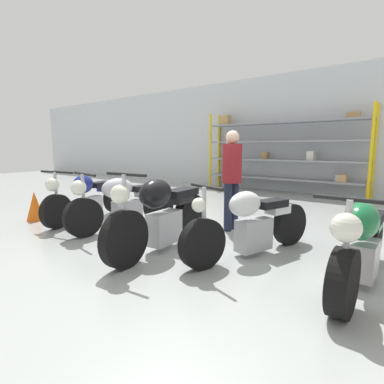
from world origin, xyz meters
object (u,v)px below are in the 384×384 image
Objects in this scene: motorcycle_silver at (123,203)px; motorcycle_black at (162,215)px; person_browsing at (230,162)px; traffic_cone at (35,206)px; motorcycle_white at (251,224)px; motorcycle_green at (361,244)px; shelving_rack at (282,150)px; motorcycle_blue at (87,197)px; person_near_rack at (232,173)px.

motorcycle_silver is 1.32m from motorcycle_black.
person_browsing is at bearing -165.13° from motorcycle_black.
person_browsing is 2.99× the size of traffic_cone.
person_browsing reaches higher than motorcycle_white.
motorcycle_black is 2.31m from motorcycle_green.
shelving_rack is 5.94m from motorcycle_blue.
motorcycle_white is (1.79, -5.50, -0.88)m from shelving_rack.
motorcycle_black is (0.77, -6.07, -0.80)m from shelving_rack.
motorcycle_black reaches higher than motorcycle_blue.
motorcycle_green is (3.52, 0.05, -0.02)m from motorcycle_silver.
motorcycle_white is at bearing 113.48° from motorcycle_black.
shelving_rack is at bearing -178.24° from motorcycle_black.
motorcycle_white is (3.34, 0.17, -0.03)m from motorcycle_blue.
motorcycle_green is at bearing -178.20° from person_browsing.
motorcycle_blue is 1.02× the size of motorcycle_green.
motorcycle_silver is 0.98× the size of motorcycle_white.
motorcycle_white is 4.94m from person_browsing.
shelving_rack is 2.38× the size of motorcycle_blue.
motorcycle_silver is at bearing 78.28° from motorcycle_blue.
motorcycle_silver is at bearing -88.35° from motorcycle_green.
person_near_rack is at bearing -78.06° from shelving_rack.
motorcycle_blue is 4.31m from person_browsing.
motorcycle_black is at bearing 68.52° from motorcycle_blue.
motorcycle_white reaches higher than traffic_cone.
person_browsing is at bearing -135.60° from motorcycle_green.
person_browsing is at bearing 74.61° from traffic_cone.
motorcycle_black is at bearing 88.55° from person_near_rack.
motorcycle_white is at bearing -94.59° from motorcycle_green.
motorcycle_silver is 3.70× the size of traffic_cone.
motorcycle_green is (3.03, -5.62, -0.86)m from shelving_rack.
person_near_rack is (-2.06, 1.01, 0.53)m from motorcycle_green.
shelving_rack is 1.75m from person_browsing.
motorcycle_white is at bearing 138.93° from person_near_rack.
motorcycle_black is at bearing 81.62° from motorcycle_silver.
person_browsing is 5.11m from traffic_cone.
shelving_rack is 6.17m from motorcycle_black.
motorcycle_blue is at bearing -69.51° from motorcycle_white.
motorcycle_green is at bearing 160.39° from person_near_rack.
motorcycle_green is at bearing -61.68° from shelving_rack.
motorcycle_silver is (1.06, 0.00, 0.01)m from motorcycle_blue.
motorcycle_black is (2.32, -0.40, 0.05)m from motorcycle_blue.
shelving_rack reaches higher than motorcycle_white.
motorcycle_blue is 1.00× the size of motorcycle_black.
motorcycle_green is at bearing 95.69° from motorcycle_black.
motorcycle_white is at bearing -72.00° from shelving_rack.
motorcycle_silver is 3.52m from motorcycle_green.
traffic_cone is (-3.06, -0.24, -0.22)m from motorcycle_black.
motorcycle_green is 2.35m from person_near_rack.
motorcycle_blue reaches higher than traffic_cone.
motorcycle_blue is 2.79m from person_near_rack.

